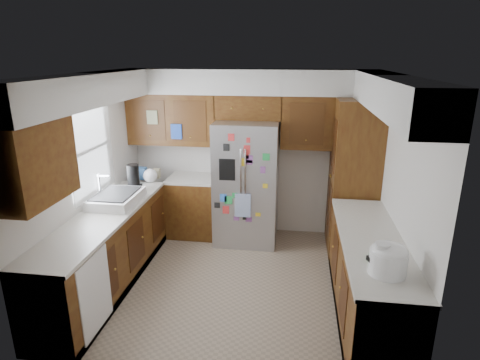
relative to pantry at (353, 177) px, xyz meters
name	(u,v)px	position (x,y,z in m)	size (l,w,h in m)	color
floor	(234,281)	(-1.50, -1.15, -1.07)	(3.60, 3.60, 0.00)	gray
room_shell	(229,131)	(-1.61, -0.79, 0.75)	(3.64, 3.24, 2.52)	silver
left_counter_run	(128,242)	(-2.86, -1.12, -0.65)	(1.36, 3.20, 0.92)	#46200D
right_counter_run	(368,281)	(0.00, -1.62, -0.65)	(0.63, 2.25, 0.92)	#46200D
pantry	(353,177)	(0.00, 0.00, 0.00)	(0.60, 0.90, 2.15)	#46200D
fridge	(246,183)	(-1.50, 0.05, -0.17)	(0.90, 0.79, 1.80)	#ABABB0
bridge_cabinet	(249,107)	(-1.50, 0.28, 0.90)	(0.96, 0.34, 0.35)	#46200D
fridge_top_items	(250,86)	(-1.48, 0.24, 1.19)	(0.67, 0.31, 0.26)	#1152A8
sink_assembly	(116,198)	(-3.00, -1.05, -0.09)	(0.52, 0.70, 0.37)	white
left_counter_clutter	(141,177)	(-2.95, -0.35, -0.02)	(0.36, 0.80, 0.38)	black
rice_cooker	(388,258)	(0.00, -2.32, -0.01)	(0.33, 0.32, 0.28)	white
paper_towel	(381,259)	(-0.06, -2.34, -0.01)	(0.13, 0.13, 0.29)	white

